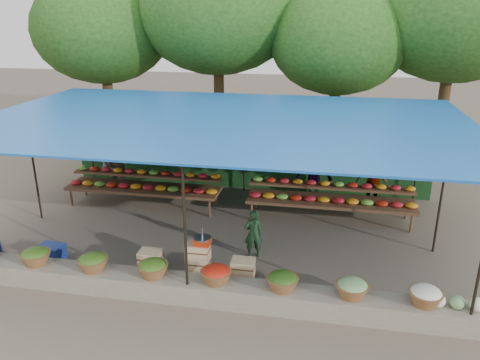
% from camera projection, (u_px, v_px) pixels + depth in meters
% --- Properties ---
extents(ground, '(60.00, 60.00, 0.00)m').
position_uv_depth(ground, '(223.00, 233.00, 11.26)').
color(ground, '#675B4C').
rests_on(ground, ground).
extents(stone_curb, '(10.60, 0.55, 0.40)m').
position_uv_depth(stone_curb, '(190.00, 289.00, 8.65)').
color(stone_curb, '#6A6354').
rests_on(stone_curb, ground).
extents(stall_canopy, '(10.80, 6.60, 2.82)m').
position_uv_depth(stall_canopy, '(222.00, 124.00, 10.41)').
color(stall_canopy, black).
rests_on(stall_canopy, ground).
extents(produce_baskets, '(8.98, 0.58, 0.34)m').
position_uv_depth(produce_baskets, '(184.00, 271.00, 8.54)').
color(produce_baskets, brown).
rests_on(produce_baskets, stone_curb).
extents(netting_backdrop, '(10.60, 0.06, 2.50)m').
position_uv_depth(netting_backdrop, '(246.00, 148.00, 13.74)').
color(netting_backdrop, '#1A4B21').
rests_on(netting_backdrop, ground).
extents(tree_row, '(16.51, 5.50, 7.12)m').
position_uv_depth(tree_row, '(277.00, 22.00, 15.19)').
color(tree_row, '#342413').
rests_on(tree_row, ground).
extents(fruit_table_left, '(4.21, 0.95, 0.93)m').
position_uv_depth(fruit_table_left, '(144.00, 184.00, 12.73)').
color(fruit_table_left, '#543621').
rests_on(fruit_table_left, ground).
extents(fruit_table_right, '(4.21, 0.95, 0.93)m').
position_uv_depth(fruit_table_right, '(330.00, 197.00, 11.86)').
color(fruit_table_right, '#543621').
rests_on(fruit_table_right, ground).
extents(crate_counter, '(2.36, 0.35, 0.77)m').
position_uv_depth(crate_counter, '(197.00, 264.00, 9.27)').
color(crate_counter, tan).
rests_on(crate_counter, ground).
extents(weighing_scale, '(0.33, 0.33, 0.35)m').
position_uv_depth(weighing_scale, '(203.00, 241.00, 9.06)').
color(weighing_scale, red).
rests_on(weighing_scale, crate_counter).
extents(vendor_seated, '(0.46, 0.38, 1.09)m').
position_uv_depth(vendor_seated, '(253.00, 234.00, 10.03)').
color(vendor_seated, '#19371F').
rests_on(vendor_seated, ground).
extents(customer_left, '(1.03, 0.89, 1.84)m').
position_uv_depth(customer_left, '(115.00, 163.00, 13.47)').
color(customer_left, slate).
rests_on(customer_left, ground).
extents(customer_mid, '(1.06, 0.61, 1.63)m').
position_uv_depth(customer_mid, '(314.00, 173.00, 12.97)').
color(customer_mid, slate).
rests_on(customer_mid, ground).
extents(customer_right, '(0.94, 0.62, 1.49)m').
position_uv_depth(customer_right, '(372.00, 184.00, 12.33)').
color(customer_right, slate).
rests_on(customer_right, ground).
extents(blue_crate_back, '(0.55, 0.41, 0.31)m').
position_uv_depth(blue_crate_back, '(51.00, 252.00, 10.08)').
color(blue_crate_back, navy).
rests_on(blue_crate_back, ground).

